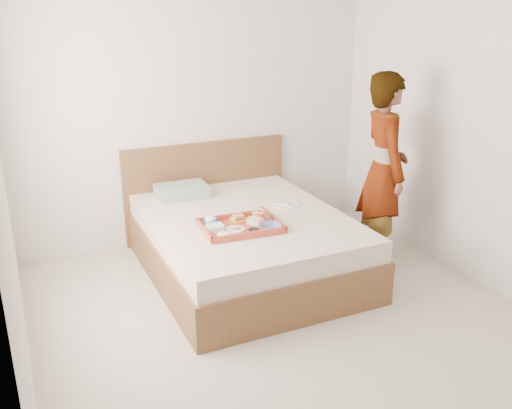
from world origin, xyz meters
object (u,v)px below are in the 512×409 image
Objects in this scene: bed at (246,244)px; tray at (241,226)px; person at (384,170)px; dinner_plate at (286,204)px.

tray is (-0.16, -0.27, 0.29)m from bed.
bed is 0.43m from tray.
person reaches higher than tray.
person is (1.19, -0.27, 0.58)m from bed.
person reaches higher than bed.
tray reaches higher than dinner_plate.
tray is 2.63× the size of dinner_plate.
tray is at bearing -149.20° from dinner_plate.
tray reaches higher than bed.
tray is at bearing -121.04° from bed.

